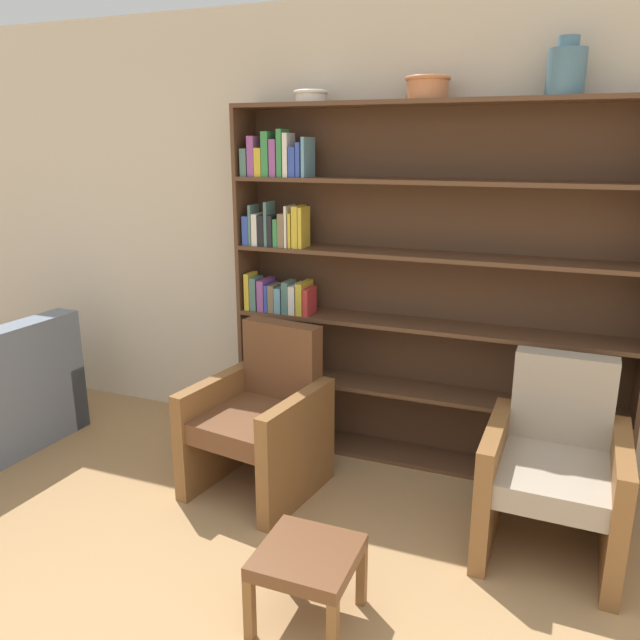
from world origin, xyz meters
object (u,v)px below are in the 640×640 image
(bowl_slate, at_px, (428,87))
(armchair_leather, at_px, (261,420))
(armchair_cushioned, at_px, (554,471))
(vase_tall, at_px, (566,70))
(bowl_brass, at_px, (311,96))
(bookshelf, at_px, (390,293))
(footstool, at_px, (307,562))

(bowl_slate, relative_size, armchair_leather, 0.27)
(armchair_cushioned, bearing_deg, vase_tall, -75.89)
(bowl_brass, bearing_deg, vase_tall, 0.00)
(bookshelf, bearing_deg, armchair_leather, -130.14)
(bookshelf, bearing_deg, armchair_cushioned, -33.03)
(bowl_brass, distance_m, armchair_leather, 1.90)
(bowl_slate, distance_m, footstool, 2.49)
(bowl_brass, bearing_deg, armchair_leather, -94.46)
(bowl_slate, bearing_deg, vase_tall, 0.00)
(armchair_cushioned, bearing_deg, armchair_leather, 1.61)
(vase_tall, bearing_deg, armchair_cushioned, -77.48)
(vase_tall, distance_m, armchair_cushioned, 1.98)
(bookshelf, distance_m, armchair_leather, 1.08)
(bowl_brass, bearing_deg, bookshelf, 2.45)
(bowl_slate, distance_m, armchair_cushioned, 2.10)
(bowl_slate, relative_size, vase_tall, 0.87)
(armchair_leather, height_order, armchair_cushioned, same)
(bowl_slate, bearing_deg, armchair_cushioned, -37.30)
(armchair_leather, xyz_separation_m, footstool, (0.67, -0.91, -0.13))
(vase_tall, xyz_separation_m, footstool, (-0.77, -1.55, -2.00))
(vase_tall, distance_m, footstool, 2.64)
(armchair_leather, distance_m, footstool, 1.14)
(bowl_slate, height_order, vase_tall, vase_tall)
(bookshelf, distance_m, vase_tall, 1.50)
(bowl_brass, relative_size, armchair_cushioned, 0.22)
(bowl_slate, bearing_deg, footstool, -92.56)
(bookshelf, xyz_separation_m, bowl_slate, (0.18, -0.02, 1.17))
(bowl_brass, relative_size, vase_tall, 0.72)
(bowl_brass, bearing_deg, armchair_cushioned, -22.75)
(bookshelf, distance_m, bowl_slate, 1.18)
(bookshelf, xyz_separation_m, vase_tall, (0.87, -0.02, 1.22))
(bookshelf, xyz_separation_m, footstool, (0.11, -1.57, -0.78))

